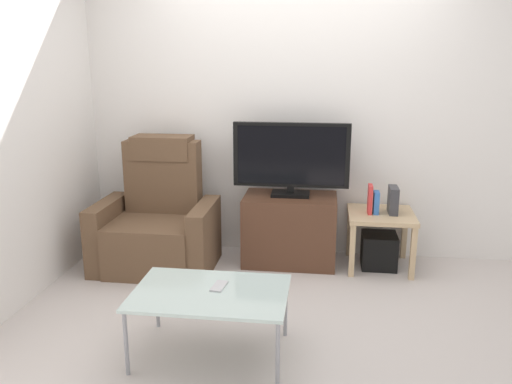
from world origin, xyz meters
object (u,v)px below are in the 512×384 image
at_px(subwoofer_box, 379,250).
at_px(game_console, 393,200).
at_px(tv_stand, 290,229).
at_px(recliner_armchair, 158,223).
at_px(television, 291,158).
at_px(cell_phone, 219,286).
at_px(side_table, 381,222).
at_px(book_leftmost, 370,199).
at_px(book_middle, 376,203).
at_px(coffee_table, 211,295).

height_order(subwoofer_box, game_console, game_console).
distance_m(tv_stand, subwoofer_box, 0.77).
xyz_separation_m(recliner_armchair, game_console, (1.95, 0.20, 0.21)).
distance_m(television, cell_phone, 1.59).
distance_m(side_table, game_console, 0.21).
bearing_deg(tv_stand, recliner_armchair, -169.66).
bearing_deg(cell_phone, tv_stand, 84.26).
xyz_separation_m(subwoofer_box, game_console, (0.09, 0.01, 0.44)).
height_order(tv_stand, book_leftmost, book_leftmost).
height_order(book_leftmost, game_console, book_leftmost).
height_order(subwoofer_box, cell_phone, cell_phone).
height_order(book_leftmost, book_middle, book_leftmost).
bearing_deg(subwoofer_box, television, 177.67).
xyz_separation_m(subwoofer_box, coffee_table, (-1.12, -1.50, 0.24)).
bearing_deg(subwoofer_box, tv_stand, 179.08).
xyz_separation_m(side_table, book_leftmost, (-0.10, -0.02, 0.20)).
relative_size(book_leftmost, book_middle, 1.29).
distance_m(subwoofer_box, cell_phone, 1.82).
bearing_deg(recliner_armchair, tv_stand, 18.40).
bearing_deg(book_middle, game_console, 12.21).
xyz_separation_m(recliner_armchair, coffee_table, (0.75, -1.32, 0.01)).
bearing_deg(book_leftmost, side_table, 11.31).
xyz_separation_m(coffee_table, cell_phone, (0.04, 0.06, 0.03)).
height_order(recliner_armchair, game_console, recliner_armchair).
bearing_deg(game_console, cell_phone, -128.80).
distance_m(recliner_armchair, subwoofer_box, 1.89).
distance_m(recliner_armchair, coffee_table, 1.51).
xyz_separation_m(side_table, book_middle, (-0.05, -0.02, 0.17)).
xyz_separation_m(book_leftmost, book_middle, (0.05, 0.00, -0.03)).
xyz_separation_m(television, book_middle, (0.71, -0.05, -0.35)).
height_order(book_middle, coffee_table, book_middle).
xyz_separation_m(book_middle, game_console, (0.14, 0.03, 0.02)).
relative_size(television, book_middle, 5.24).
bearing_deg(side_table, coffee_table, -126.58).
height_order(side_table, coffee_table, side_table).
relative_size(book_middle, cell_phone, 1.24).
bearing_deg(book_leftmost, game_console, 8.97).
height_order(television, subwoofer_box, television).
distance_m(recliner_armchair, book_leftmost, 1.79).
relative_size(tv_stand, subwoofer_box, 2.72).
relative_size(recliner_armchair, subwoofer_box, 3.75).
bearing_deg(recliner_armchair, side_table, 13.86).
relative_size(television, recliner_armchair, 0.90).
relative_size(recliner_armchair, book_middle, 5.83).
bearing_deg(coffee_table, book_middle, 54.27).
bearing_deg(game_console, coffee_table, -128.54).
xyz_separation_m(television, game_console, (0.85, -0.02, -0.33)).
xyz_separation_m(tv_stand, book_middle, (0.71, -0.03, 0.27)).
relative_size(book_leftmost, cell_phone, 1.60).
bearing_deg(tv_stand, game_console, -0.15).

